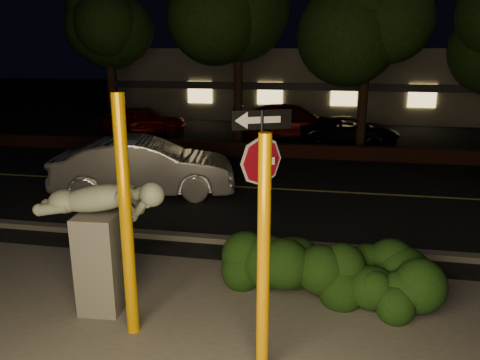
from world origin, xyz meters
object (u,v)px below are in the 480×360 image
(sculpture, at_px, (100,232))
(parked_car_dark, at_px, (349,130))
(yellow_pole_left, at_px, (126,221))
(silver_sedan, at_px, (145,167))
(signpost, at_px, (261,162))
(parked_car_red, at_px, (144,120))
(parked_car_darkred, at_px, (293,122))
(yellow_pole_right, at_px, (263,261))

(sculpture, relative_size, parked_car_dark, 0.50)
(yellow_pole_left, distance_m, parked_car_dark, 15.38)
(silver_sedan, height_order, parked_car_dark, silver_sedan)
(silver_sedan, bearing_deg, signpost, -152.18)
(parked_car_red, distance_m, parked_car_darkred, 7.05)
(signpost, distance_m, parked_car_darkred, 13.72)
(yellow_pole_right, bearing_deg, parked_car_dark, 84.04)
(parked_car_dark, bearing_deg, parked_car_darkred, 64.79)
(yellow_pole_left, height_order, parked_car_red, yellow_pole_left)
(yellow_pole_right, relative_size, sculpture, 1.45)
(signpost, distance_m, silver_sedan, 5.90)
(signpost, distance_m, parked_car_red, 15.54)
(signpost, height_order, silver_sedan, signpost)
(signpost, relative_size, silver_sedan, 0.61)
(yellow_pole_right, relative_size, parked_car_darkred, 0.58)
(signpost, relative_size, sculpture, 1.42)
(parked_car_red, bearing_deg, signpost, -168.96)
(yellow_pole_left, relative_size, silver_sedan, 0.70)
(sculpture, bearing_deg, silver_sedan, 101.92)
(sculpture, distance_m, silver_sedan, 6.04)
(sculpture, height_order, parked_car_darkred, sculpture)
(yellow_pole_right, height_order, silver_sedan, yellow_pole_right)
(parked_car_red, bearing_deg, silver_sedan, -176.27)
(sculpture, xyz_separation_m, parked_car_dark, (4.21, 14.43, -0.71))
(yellow_pole_left, bearing_deg, parked_car_red, 111.09)
(signpost, xyz_separation_m, parked_car_darkred, (-0.49, 13.64, -1.35))
(silver_sedan, bearing_deg, yellow_pole_right, -162.24)
(parked_car_dark, bearing_deg, yellow_pole_right, 165.02)
(sculpture, bearing_deg, signpost, 30.75)
(parked_car_darkred, relative_size, parked_car_dark, 1.26)
(parked_car_dark, bearing_deg, signpost, 162.16)
(yellow_pole_left, distance_m, sculpture, 0.91)
(yellow_pole_left, xyz_separation_m, signpost, (1.55, 2.00, 0.42))
(sculpture, bearing_deg, parked_car_darkred, 79.75)
(sculpture, xyz_separation_m, parked_car_darkred, (1.72, 15.16, -0.53))
(sculpture, bearing_deg, parked_car_dark, 69.96)
(yellow_pole_left, distance_m, yellow_pole_right, 2.02)
(signpost, xyz_separation_m, parked_car_dark, (2.00, 12.92, -1.54))
(silver_sedan, bearing_deg, sculpture, -178.33)
(yellow_pole_left, bearing_deg, parked_car_darkred, 86.10)
(sculpture, xyz_separation_m, silver_sedan, (-1.63, 5.80, -0.50))
(silver_sedan, xyz_separation_m, parked_car_red, (-3.70, 9.23, -0.13))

